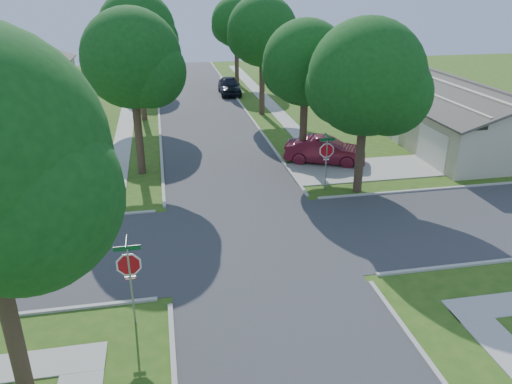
{
  "coord_description": "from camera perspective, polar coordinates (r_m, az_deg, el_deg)",
  "views": [
    {
      "loc": [
        -3.39,
        -18.22,
        10.09
      ],
      "look_at": [
        0.4,
        1.37,
        1.6
      ],
      "focal_mm": 35.0,
      "sensor_mm": 36.0,
      "label": 1
    }
  ],
  "objects": [
    {
      "name": "house_ne_near",
      "position": [
        36.1,
        22.12,
        7.62
      ],
      "size": [
        8.42,
        13.6,
        4.23
      ],
      "color": "#AEA289",
      "rests_on": "ground"
    },
    {
      "name": "sidewalk_ne",
      "position": [
        46.34,
        1.14,
        10.49
      ],
      "size": [
        1.2,
        40.0,
        0.04
      ],
      "primitive_type": "cube",
      "color": "#9E9B91",
      "rests_on": "ground"
    },
    {
      "name": "house_nw_far",
      "position": [
        52.48,
        -25.24,
        11.51
      ],
      "size": [
        8.42,
        13.6,
        4.23
      ],
      "color": "#AEA289",
      "rests_on": "ground"
    },
    {
      "name": "tree_w_far",
      "position": [
        52.44,
        -12.91,
        17.49
      ],
      "size": [
        4.76,
        4.6,
        8.04
      ],
      "color": "#38281C",
      "rests_on": "ground"
    },
    {
      "name": "car_curb_west",
      "position": [
        56.73,
        -10.9,
        13.0
      ],
      "size": [
        1.79,
        4.08,
        1.17
      ],
      "primitive_type": "imported",
      "rotation": [
        0.0,
        0.0,
        3.18
      ],
      "color": "black",
      "rests_on": "ground"
    },
    {
      "name": "tree_w_mid",
      "position": [
        39.41,
        -13.35,
        17.22
      ],
      "size": [
        5.8,
        5.6,
        9.56
      ],
      "color": "#38281C",
      "rests_on": "ground"
    },
    {
      "name": "car_curb_east",
      "position": [
        48.72,
        -3.06,
        12.04
      ],
      "size": [
        2.03,
        4.82,
        1.63
      ],
      "primitive_type": "imported",
      "rotation": [
        0.0,
        0.0,
        -0.02
      ],
      "color": "black",
      "rests_on": "ground"
    },
    {
      "name": "tree_e_far",
      "position": [
        53.02,
        -2.22,
        18.59
      ],
      "size": [
        5.17,
        5.0,
        8.72
      ],
      "color": "#38281C",
      "rests_on": "ground"
    },
    {
      "name": "tree_e_near",
      "position": [
        28.76,
        5.79,
        14.04
      ],
      "size": [
        4.97,
        4.8,
        8.28
      ],
      "color": "#38281C",
      "rests_on": "ground"
    },
    {
      "name": "tree_ne_corner",
      "position": [
        24.87,
        12.61,
        12.09
      ],
      "size": [
        5.8,
        5.6,
        8.66
      ],
      "color": "#38281C",
      "rests_on": "ground"
    },
    {
      "name": "road_ns",
      "position": [
        21.1,
        -0.37,
        -5.51
      ],
      "size": [
        7.0,
        100.0,
        0.02
      ],
      "primitive_type": "cube",
      "color": "#333335",
      "rests_on": "ground"
    },
    {
      "name": "sidewalk_nw",
      "position": [
        45.43,
        -14.31,
        9.54
      ],
      "size": [
        1.2,
        40.0,
        0.04
      ],
      "primitive_type": "cube",
      "color": "#9E9B91",
      "rests_on": "ground"
    },
    {
      "name": "tree_w_near",
      "position": [
        27.54,
        -13.88,
        14.11
      ],
      "size": [
        5.38,
        5.2,
        8.97
      ],
      "color": "#38281C",
      "rests_on": "ground"
    },
    {
      "name": "house_ne_far",
      "position": [
        51.76,
        11.49,
        13.07
      ],
      "size": [
        8.42,
        13.6,
        4.23
      ],
      "color": "#AEA289",
      "rests_on": "ground"
    },
    {
      "name": "car_driveway",
      "position": [
        29.99,
        7.88,
        4.74
      ],
      "size": [
        5.0,
        3.36,
        1.56
      ],
      "primitive_type": "imported",
      "rotation": [
        0.0,
        0.0,
        1.17
      ],
      "color": "#591221",
      "rests_on": "ground"
    },
    {
      "name": "driveway",
      "position": [
        29.5,
        12.28,
        2.55
      ],
      "size": [
        8.8,
        3.6,
        0.05
      ],
      "primitive_type": "cube",
      "color": "#9E9B91",
      "rests_on": "ground"
    },
    {
      "name": "ground",
      "position": [
        21.1,
        -0.37,
        -5.52
      ],
      "size": [
        100.0,
        100.0,
        0.0
      ],
      "primitive_type": "plane",
      "color": "#2F5116",
      "rests_on": "ground"
    },
    {
      "name": "tree_e_mid",
      "position": [
        40.25,
        0.8,
        17.57
      ],
      "size": [
        5.59,
        5.4,
        9.21
      ],
      "color": "#38281C",
      "rests_on": "ground"
    },
    {
      "name": "stop_sign_sw",
      "position": [
        15.79,
        -14.29,
        -8.44
      ],
      "size": [
        1.05,
        0.8,
        2.98
      ],
      "color": "gray",
      "rests_on": "ground"
    },
    {
      "name": "stop_sign_ne",
      "position": [
        25.61,
        8.07,
        4.47
      ],
      "size": [
        1.05,
        0.8,
        2.98
      ],
      "color": "gray",
      "rests_on": "ground"
    }
  ]
}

